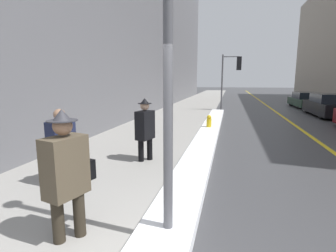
{
  "coord_description": "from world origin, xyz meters",
  "views": [
    {
      "loc": [
        0.98,
        -1.8,
        2.09
      ],
      "look_at": [
        -0.4,
        4.0,
        1.05
      ],
      "focal_mm": 28.0,
      "sensor_mm": 36.0,
      "label": 1
    }
  ],
  "objects_px": {
    "pedestrian_with_shoulder_bag": "(66,171)",
    "parked_car_black": "(330,106)",
    "parked_car_dark_green": "(306,100)",
    "traffic_light_near": "(232,70)",
    "lamp_post": "(168,28)",
    "pedestrian_in_fedora": "(145,127)",
    "fire_hydrant": "(209,124)",
    "pedestrian_in_glasses": "(61,143)"
  },
  "relations": [
    {
      "from": "parked_car_dark_green",
      "to": "fire_hydrant",
      "type": "xyz_separation_m",
      "value": [
        -6.55,
        -11.6,
        -0.22
      ]
    },
    {
      "from": "pedestrian_with_shoulder_bag",
      "to": "parked_car_black",
      "type": "distance_m",
      "value": 16.24
    },
    {
      "from": "traffic_light_near",
      "to": "parked_car_black",
      "type": "bearing_deg",
      "value": -24.33
    },
    {
      "from": "pedestrian_in_glasses",
      "to": "parked_car_dark_green",
      "type": "xyz_separation_m",
      "value": [
        8.97,
        17.85,
        -0.29
      ]
    },
    {
      "from": "traffic_light_near",
      "to": "pedestrian_with_shoulder_bag",
      "type": "distance_m",
      "value": 16.28
    },
    {
      "from": "traffic_light_near",
      "to": "pedestrian_in_fedora",
      "type": "bearing_deg",
      "value": -106.86
    },
    {
      "from": "fire_hydrant",
      "to": "parked_car_dark_green",
      "type": "bearing_deg",
      "value": 60.54
    },
    {
      "from": "pedestrian_in_glasses",
      "to": "pedestrian_in_fedora",
      "type": "height_order",
      "value": "pedestrian_in_fedora"
    },
    {
      "from": "parked_car_dark_green",
      "to": "parked_car_black",
      "type": "bearing_deg",
      "value": 178.19
    },
    {
      "from": "lamp_post",
      "to": "pedestrian_in_glasses",
      "type": "distance_m",
      "value": 3.38
    },
    {
      "from": "traffic_light_near",
      "to": "fire_hydrant",
      "type": "height_order",
      "value": "traffic_light_near"
    },
    {
      "from": "pedestrian_with_shoulder_bag",
      "to": "parked_car_dark_green",
      "type": "height_order",
      "value": "pedestrian_with_shoulder_bag"
    },
    {
      "from": "pedestrian_with_shoulder_bag",
      "to": "parked_car_black",
      "type": "xyz_separation_m",
      "value": [
        7.71,
        14.29,
        -0.33
      ]
    },
    {
      "from": "fire_hydrant",
      "to": "parked_car_black",
      "type": "bearing_deg",
      "value": 44.58
    },
    {
      "from": "traffic_light_near",
      "to": "fire_hydrant",
      "type": "bearing_deg",
      "value": -103.11
    },
    {
      "from": "traffic_light_near",
      "to": "pedestrian_with_shoulder_bag",
      "type": "relative_size",
      "value": 2.19
    },
    {
      "from": "pedestrian_with_shoulder_bag",
      "to": "pedestrian_in_glasses",
      "type": "height_order",
      "value": "pedestrian_with_shoulder_bag"
    },
    {
      "from": "traffic_light_near",
      "to": "pedestrian_with_shoulder_bag",
      "type": "xyz_separation_m",
      "value": [
        -2.07,
        -16.05,
        -1.82
      ]
    },
    {
      "from": "lamp_post",
      "to": "fire_hydrant",
      "type": "height_order",
      "value": "lamp_post"
    },
    {
      "from": "parked_car_dark_green",
      "to": "fire_hydrant",
      "type": "height_order",
      "value": "parked_car_dark_green"
    },
    {
      "from": "pedestrian_in_fedora",
      "to": "traffic_light_near",
      "type": "bearing_deg",
      "value": -174.12
    },
    {
      "from": "parked_car_dark_green",
      "to": "fire_hydrant",
      "type": "distance_m",
      "value": 13.33
    },
    {
      "from": "traffic_light_near",
      "to": "pedestrian_in_glasses",
      "type": "bearing_deg",
      "value": -109.84
    },
    {
      "from": "pedestrian_with_shoulder_bag",
      "to": "pedestrian_in_fedora",
      "type": "bearing_deg",
      "value": -162.54
    },
    {
      "from": "parked_car_dark_green",
      "to": "pedestrian_with_shoulder_bag",
      "type": "bearing_deg",
      "value": 156.87
    },
    {
      "from": "lamp_post",
      "to": "parked_car_dark_green",
      "type": "xyz_separation_m",
      "value": [
        6.47,
        19.22,
        -2.12
      ]
    },
    {
      "from": "lamp_post",
      "to": "fire_hydrant",
      "type": "distance_m",
      "value": 7.97
    },
    {
      "from": "traffic_light_near",
      "to": "fire_hydrant",
      "type": "relative_size",
      "value": 5.47
    },
    {
      "from": "lamp_post",
      "to": "pedestrian_in_fedora",
      "type": "relative_size",
      "value": 2.69
    },
    {
      "from": "pedestrian_in_glasses",
      "to": "pedestrian_in_fedora",
      "type": "relative_size",
      "value": 0.94
    },
    {
      "from": "lamp_post",
      "to": "fire_hydrant",
      "type": "bearing_deg",
      "value": 90.63
    },
    {
      "from": "pedestrian_with_shoulder_bag",
      "to": "fire_hydrant",
      "type": "distance_m",
      "value": 7.98
    },
    {
      "from": "pedestrian_with_shoulder_bag",
      "to": "fire_hydrant",
      "type": "bearing_deg",
      "value": -172.92
    },
    {
      "from": "lamp_post",
      "to": "pedestrian_in_fedora",
      "type": "xyz_separation_m",
      "value": [
        -1.39,
        3.27,
        -1.78
      ]
    },
    {
      "from": "parked_car_black",
      "to": "pedestrian_in_glasses",
      "type": "bearing_deg",
      "value": 144.08
    },
    {
      "from": "pedestrian_with_shoulder_bag",
      "to": "pedestrian_in_glasses",
      "type": "relative_size",
      "value": 1.13
    },
    {
      "from": "pedestrian_in_glasses",
      "to": "fire_hydrant",
      "type": "bearing_deg",
      "value": 174.62
    },
    {
      "from": "pedestrian_in_fedora",
      "to": "fire_hydrant",
      "type": "xyz_separation_m",
      "value": [
        1.3,
        4.35,
        -0.56
      ]
    },
    {
      "from": "traffic_light_near",
      "to": "parked_car_dark_green",
      "type": "distance_m",
      "value": 6.99
    },
    {
      "from": "pedestrian_in_glasses",
      "to": "parked_car_dark_green",
      "type": "height_order",
      "value": "pedestrian_in_glasses"
    },
    {
      "from": "pedestrian_in_fedora",
      "to": "parked_car_dark_green",
      "type": "distance_m",
      "value": 17.78
    },
    {
      "from": "parked_car_black",
      "to": "pedestrian_in_fedora",
      "type": "bearing_deg",
      "value": 143.28
    }
  ]
}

